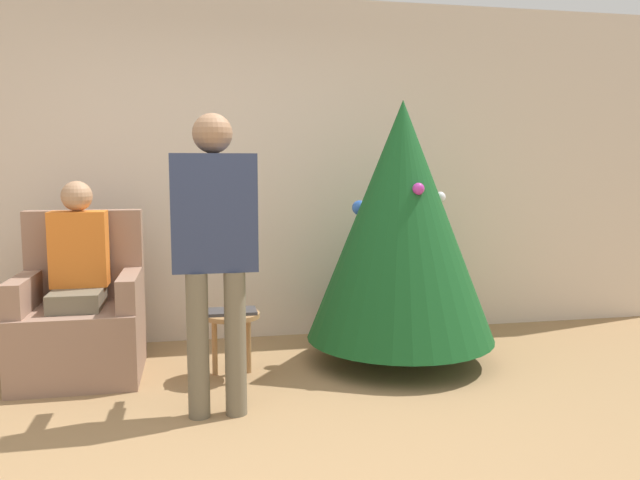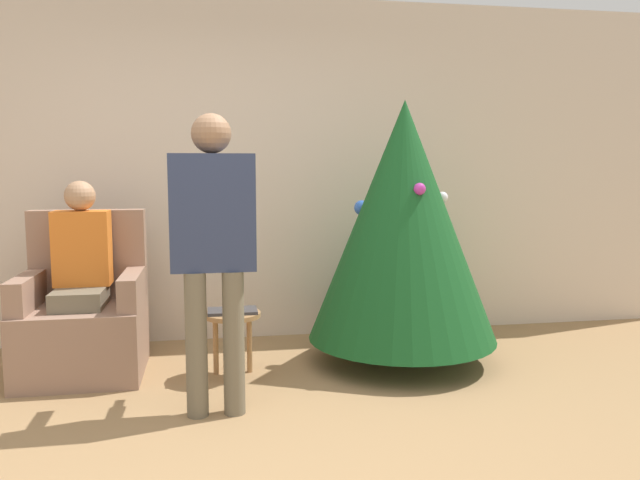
% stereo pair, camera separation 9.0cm
% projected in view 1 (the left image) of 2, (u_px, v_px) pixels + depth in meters
% --- Properties ---
extents(ground_plane, '(14.00, 14.00, 0.00)m').
position_uv_depth(ground_plane, '(245.00, 465.00, 2.90)').
color(ground_plane, '#99754C').
extents(wall_back, '(8.00, 0.06, 2.70)m').
position_uv_depth(wall_back, '(221.00, 171.00, 4.92)').
color(wall_back, beige).
rests_on(wall_back, ground_plane).
extents(christmas_tree, '(1.32, 1.32, 1.84)m').
position_uv_depth(christmas_tree, '(401.00, 221.00, 4.36)').
color(christmas_tree, brown).
rests_on(christmas_tree, ground_plane).
extents(armchair, '(0.78, 0.75, 1.08)m').
position_uv_depth(armchair, '(81.00, 321.00, 4.15)').
color(armchair, '#93705B').
rests_on(armchair, ground_plane).
extents(person_seated, '(0.36, 0.46, 1.29)m').
position_uv_depth(person_seated, '(78.00, 269.00, 4.07)').
color(person_seated, '#6B604C').
rests_on(person_seated, ground_plane).
extents(person_standing, '(0.47, 0.57, 1.67)m').
position_uv_depth(person_standing, '(215.00, 235.00, 3.43)').
color(person_standing, '#6B604C').
rests_on(person_standing, ground_plane).
extents(side_stool, '(0.37, 0.37, 0.43)m').
position_uv_depth(side_stool, '(232.00, 324.00, 4.09)').
color(side_stool, '#A37547').
rests_on(side_stool, ground_plane).
extents(laptop, '(0.32, 0.20, 0.02)m').
position_uv_depth(laptop, '(232.00, 311.00, 4.08)').
color(laptop, '#38383D').
rests_on(laptop, side_stool).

